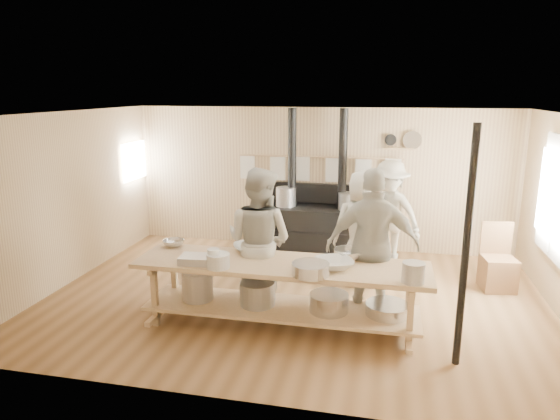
{
  "coord_description": "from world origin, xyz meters",
  "views": [
    {
      "loc": [
        1.21,
        -6.54,
        2.91
      ],
      "look_at": [
        -0.25,
        0.2,
        1.24
      ],
      "focal_mm": 32.0,
      "sensor_mm": 36.0,
      "label": 1
    }
  ],
  "objects_px": {
    "prep_table": "(280,288)",
    "cook_far_left": "(257,235)",
    "cook_right": "(373,246)",
    "cook_left": "(259,241)",
    "cook_by_window": "(389,214)",
    "roasting_pan": "(198,259)",
    "cook_center": "(362,229)",
    "chair": "(498,270)",
    "stove": "(315,225)"
  },
  "relations": [
    {
      "from": "stove",
      "to": "cook_by_window",
      "type": "relative_size",
      "value": 1.45
    },
    {
      "from": "cook_far_left",
      "to": "cook_right",
      "type": "relative_size",
      "value": 0.8
    },
    {
      "from": "cook_left",
      "to": "cook_right",
      "type": "relative_size",
      "value": 0.98
    },
    {
      "from": "cook_right",
      "to": "roasting_pan",
      "type": "relative_size",
      "value": 4.61
    },
    {
      "from": "stove",
      "to": "cook_by_window",
      "type": "bearing_deg",
      "value": -18.69
    },
    {
      "from": "cook_right",
      "to": "chair",
      "type": "bearing_deg",
      "value": -149.43
    },
    {
      "from": "cook_right",
      "to": "chair",
      "type": "height_order",
      "value": "cook_right"
    },
    {
      "from": "stove",
      "to": "cook_left",
      "type": "bearing_deg",
      "value": -98.13
    },
    {
      "from": "cook_right",
      "to": "roasting_pan",
      "type": "distance_m",
      "value": 2.17
    },
    {
      "from": "prep_table",
      "to": "chair",
      "type": "distance_m",
      "value": 3.47
    },
    {
      "from": "cook_center",
      "to": "cook_by_window",
      "type": "bearing_deg",
      "value": -116.12
    },
    {
      "from": "chair",
      "to": "cook_far_left",
      "type": "bearing_deg",
      "value": -177.53
    },
    {
      "from": "cook_by_window",
      "to": "chair",
      "type": "relative_size",
      "value": 1.81
    },
    {
      "from": "cook_by_window",
      "to": "roasting_pan",
      "type": "relative_size",
      "value": 4.15
    },
    {
      "from": "cook_far_left",
      "to": "chair",
      "type": "xyz_separation_m",
      "value": [
        3.53,
        0.63,
        -0.51
      ]
    },
    {
      "from": "prep_table",
      "to": "cook_left",
      "type": "distance_m",
      "value": 0.71
    },
    {
      "from": "chair",
      "to": "roasting_pan",
      "type": "relative_size",
      "value": 2.29
    },
    {
      "from": "cook_left",
      "to": "roasting_pan",
      "type": "relative_size",
      "value": 4.52
    },
    {
      "from": "cook_left",
      "to": "cook_by_window",
      "type": "xyz_separation_m",
      "value": [
        1.66,
        2.18,
        -0.08
      ]
    },
    {
      "from": "stove",
      "to": "cook_right",
      "type": "height_order",
      "value": "stove"
    },
    {
      "from": "cook_center",
      "to": "roasting_pan",
      "type": "relative_size",
      "value": 4.08
    },
    {
      "from": "cook_right",
      "to": "chair",
      "type": "xyz_separation_m",
      "value": [
        1.81,
        1.45,
        -0.7
      ]
    },
    {
      "from": "stove",
      "to": "cook_right",
      "type": "bearing_deg",
      "value": -67.09
    },
    {
      "from": "cook_far_left",
      "to": "chair",
      "type": "distance_m",
      "value": 3.62
    },
    {
      "from": "cook_left",
      "to": "chair",
      "type": "xyz_separation_m",
      "value": [
        3.28,
        1.48,
        -0.68
      ]
    },
    {
      "from": "cook_right",
      "to": "cook_center",
      "type": "bearing_deg",
      "value": -88.89
    },
    {
      "from": "cook_far_left",
      "to": "cook_center",
      "type": "distance_m",
      "value": 1.57
    },
    {
      "from": "cook_left",
      "to": "cook_by_window",
      "type": "bearing_deg",
      "value": -110.44
    },
    {
      "from": "prep_table",
      "to": "cook_center",
      "type": "bearing_deg",
      "value": 61.41
    },
    {
      "from": "prep_table",
      "to": "cook_right",
      "type": "xyz_separation_m",
      "value": [
        1.09,
        0.43,
        0.47
      ]
    },
    {
      "from": "prep_table",
      "to": "roasting_pan",
      "type": "relative_size",
      "value": 8.33
    },
    {
      "from": "stove",
      "to": "cook_by_window",
      "type": "height_order",
      "value": "stove"
    },
    {
      "from": "cook_far_left",
      "to": "chair",
      "type": "bearing_deg",
      "value": 149.41
    },
    {
      "from": "cook_far_left",
      "to": "cook_right",
      "type": "xyz_separation_m",
      "value": [
        1.72,
        -0.82,
        0.2
      ]
    },
    {
      "from": "stove",
      "to": "chair",
      "type": "xyz_separation_m",
      "value": [
        2.91,
        -1.13,
        -0.23
      ]
    },
    {
      "from": "prep_table",
      "to": "cook_far_left",
      "type": "relative_size",
      "value": 2.26
    },
    {
      "from": "stove",
      "to": "cook_left",
      "type": "height_order",
      "value": "stove"
    },
    {
      "from": "cook_center",
      "to": "chair",
      "type": "bearing_deg",
      "value": -176.7
    },
    {
      "from": "cook_left",
      "to": "roasting_pan",
      "type": "height_order",
      "value": "cook_left"
    },
    {
      "from": "cook_far_left",
      "to": "cook_left",
      "type": "height_order",
      "value": "cook_left"
    },
    {
      "from": "stove",
      "to": "cook_by_window",
      "type": "xyz_separation_m",
      "value": [
        1.28,
        -0.43,
        0.38
      ]
    },
    {
      "from": "stove",
      "to": "roasting_pan",
      "type": "distance_m",
      "value": 3.42
    },
    {
      "from": "cook_left",
      "to": "cook_center",
      "type": "height_order",
      "value": "cook_left"
    },
    {
      "from": "chair",
      "to": "cook_center",
      "type": "bearing_deg",
      "value": 179.12
    },
    {
      "from": "prep_table",
      "to": "cook_left",
      "type": "xyz_separation_m",
      "value": [
        -0.37,
        0.41,
        0.46
      ]
    },
    {
      "from": "stove",
      "to": "chair",
      "type": "bearing_deg",
      "value": -21.26
    },
    {
      "from": "prep_table",
      "to": "cook_center",
      "type": "xyz_separation_m",
      "value": [
        0.9,
        1.65,
        0.36
      ]
    },
    {
      "from": "prep_table",
      "to": "cook_center",
      "type": "relative_size",
      "value": 2.04
    },
    {
      "from": "chair",
      "to": "roasting_pan",
      "type": "height_order",
      "value": "chair"
    },
    {
      "from": "stove",
      "to": "cook_left",
      "type": "distance_m",
      "value": 2.68
    }
  ]
}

